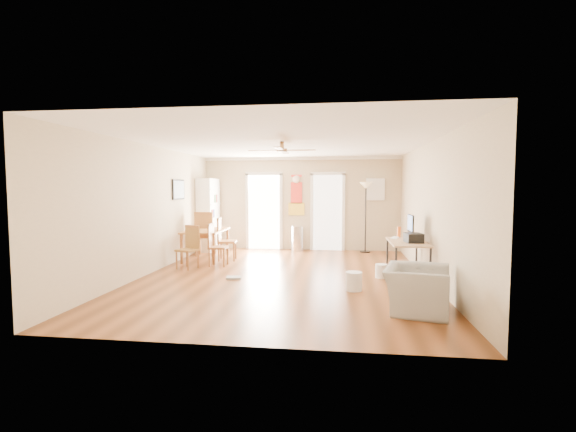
# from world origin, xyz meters

# --- Properties ---
(floor) EXTENTS (7.00, 7.00, 0.00)m
(floor) POSITION_xyz_m (0.00, 0.00, 0.00)
(floor) COLOR brown
(floor) RESTS_ON ground
(ceiling) EXTENTS (5.50, 7.00, 0.00)m
(ceiling) POSITION_xyz_m (0.00, 0.00, 2.60)
(ceiling) COLOR silver
(ceiling) RESTS_ON floor
(wall_back) EXTENTS (5.50, 0.04, 2.60)m
(wall_back) POSITION_xyz_m (0.00, 3.50, 1.30)
(wall_back) COLOR beige
(wall_back) RESTS_ON floor
(wall_front) EXTENTS (5.50, 0.04, 2.60)m
(wall_front) POSITION_xyz_m (0.00, -3.50, 1.30)
(wall_front) COLOR beige
(wall_front) RESTS_ON floor
(wall_left) EXTENTS (0.04, 7.00, 2.60)m
(wall_left) POSITION_xyz_m (-2.75, 0.00, 1.30)
(wall_left) COLOR beige
(wall_left) RESTS_ON floor
(wall_right) EXTENTS (0.04, 7.00, 2.60)m
(wall_right) POSITION_xyz_m (2.75, 0.00, 1.30)
(wall_right) COLOR beige
(wall_right) RESTS_ON floor
(crown_molding) EXTENTS (5.50, 7.00, 0.08)m
(crown_molding) POSITION_xyz_m (0.00, 0.00, 2.56)
(crown_molding) COLOR white
(crown_molding) RESTS_ON wall_back
(kitchen_doorway) EXTENTS (0.90, 0.10, 2.10)m
(kitchen_doorway) POSITION_xyz_m (-1.05, 3.48, 1.05)
(kitchen_doorway) COLOR white
(kitchen_doorway) RESTS_ON wall_back
(bathroom_doorway) EXTENTS (0.80, 0.10, 2.10)m
(bathroom_doorway) POSITION_xyz_m (0.75, 3.48, 1.05)
(bathroom_doorway) COLOR white
(bathroom_doorway) RESTS_ON wall_back
(wall_decal) EXTENTS (0.46, 0.03, 1.10)m
(wall_decal) POSITION_xyz_m (-0.13, 3.48, 1.55)
(wall_decal) COLOR red
(wall_decal) RESTS_ON wall_back
(ac_grille) EXTENTS (0.50, 0.04, 0.60)m
(ac_grille) POSITION_xyz_m (2.05, 3.47, 1.70)
(ac_grille) COLOR white
(ac_grille) RESTS_ON wall_back
(framed_poster) EXTENTS (0.04, 0.66, 0.48)m
(framed_poster) POSITION_xyz_m (-2.73, 1.40, 1.70)
(framed_poster) COLOR black
(framed_poster) RESTS_ON wall_left
(ceiling_fan) EXTENTS (1.24, 1.24, 0.20)m
(ceiling_fan) POSITION_xyz_m (0.00, -0.30, 2.43)
(ceiling_fan) COLOR #593819
(ceiling_fan) RESTS_ON ceiling
(bookshelf) EXTENTS (0.56, 0.96, 2.00)m
(bookshelf) POSITION_xyz_m (-2.53, 2.99, 1.00)
(bookshelf) COLOR white
(bookshelf) RESTS_ON floor
(dining_table) EXTENTS (0.92, 1.47, 0.72)m
(dining_table) POSITION_xyz_m (-2.15, 1.65, 0.36)
(dining_table) COLOR #A86436
(dining_table) RESTS_ON floor
(dining_chair_right_a) EXTENTS (0.47, 0.47, 1.02)m
(dining_chair_right_a) POSITION_xyz_m (-1.60, 1.59, 0.51)
(dining_chair_right_a) COLOR #AC6737
(dining_chair_right_a) RESTS_ON floor
(dining_chair_right_b) EXTENTS (0.39, 0.39, 0.94)m
(dining_chair_right_b) POSITION_xyz_m (-1.60, 0.88, 0.47)
(dining_chair_right_b) COLOR #A85F36
(dining_chair_right_b) RESTS_ON floor
(dining_chair_near) EXTENTS (0.49, 0.49, 0.92)m
(dining_chair_near) POSITION_xyz_m (-2.17, 0.47, 0.46)
(dining_chair_near) COLOR olive
(dining_chair_near) RESTS_ON floor
(dining_chair_far) EXTENTS (0.52, 0.52, 1.13)m
(dining_chair_far) POSITION_xyz_m (-2.35, 2.19, 0.56)
(dining_chair_far) COLOR #A87136
(dining_chair_far) RESTS_ON floor
(trash_can) EXTENTS (0.38, 0.38, 0.68)m
(trash_can) POSITION_xyz_m (-0.08, 3.23, 0.34)
(trash_can) COLOR silver
(trash_can) RESTS_ON floor
(torchiere_lamp) EXTENTS (0.41, 0.41, 1.90)m
(torchiere_lamp) POSITION_xyz_m (1.78, 3.20, 0.95)
(torchiere_lamp) COLOR black
(torchiere_lamp) RESTS_ON floor
(computer_desk) EXTENTS (0.67, 1.34, 0.72)m
(computer_desk) POSITION_xyz_m (2.37, 0.14, 0.36)
(computer_desk) COLOR tan
(computer_desk) RESTS_ON floor
(imac) EXTENTS (0.20, 0.53, 0.50)m
(imac) POSITION_xyz_m (2.47, 0.40, 0.96)
(imac) COLOR black
(imac) RESTS_ON computer_desk
(keyboard) EXTENTS (0.24, 0.40, 0.01)m
(keyboard) POSITION_xyz_m (2.20, 0.62, 0.72)
(keyboard) COLOR white
(keyboard) RESTS_ON computer_desk
(printer) EXTENTS (0.33, 0.38, 0.18)m
(printer) POSITION_xyz_m (2.45, -0.01, 0.80)
(printer) COLOR black
(printer) RESTS_ON computer_desk
(orange_bottle) EXTENTS (0.08, 0.08, 0.22)m
(orange_bottle) POSITION_xyz_m (2.30, 0.77, 0.83)
(orange_bottle) COLOR orange
(orange_bottle) RESTS_ON computer_desk
(wastebasket_a) EXTENTS (0.28, 0.28, 0.26)m
(wastebasket_a) POSITION_xyz_m (1.88, 0.12, 0.13)
(wastebasket_a) COLOR white
(wastebasket_a) RESTS_ON floor
(wastebasket_b) EXTENTS (0.35, 0.35, 0.32)m
(wastebasket_b) POSITION_xyz_m (1.32, -0.92, 0.16)
(wastebasket_b) COLOR silver
(wastebasket_b) RESTS_ON floor
(floor_cloth) EXTENTS (0.31, 0.26, 0.04)m
(floor_cloth) POSITION_xyz_m (-0.93, -0.32, 0.02)
(floor_cloth) COLOR gray
(floor_cloth) RESTS_ON floor
(armchair) EXTENTS (1.05, 1.14, 0.63)m
(armchair) POSITION_xyz_m (2.15, -1.96, 0.31)
(armchair) COLOR gray
(armchair) RESTS_ON floor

